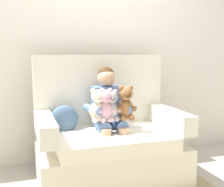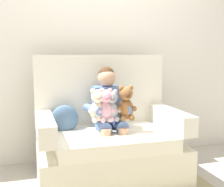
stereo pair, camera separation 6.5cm
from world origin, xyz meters
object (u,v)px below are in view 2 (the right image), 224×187
plush_grey (111,106)px  throw_pillow (65,119)px  seated_child (109,107)px  armchair (108,141)px  plush_cream (98,106)px  plush_brown (126,104)px  plush_pink (106,106)px

plush_grey → throw_pillow: size_ratio=1.08×
seated_child → throw_pillow: seated_child is taller
armchair → plush_cream: 0.40m
plush_brown → armchair: bearing=132.2°
throw_pillow → plush_pink: bearing=-35.2°
plush_pink → plush_brown: (0.19, 0.01, 0.01)m
seated_child → throw_pillow: 0.42m
plush_grey → plush_pink: plush_pink is taller
armchair → plush_grey: 0.37m
plush_grey → throw_pillow: plush_grey is taller
plush_grey → seated_child: bearing=90.9°
plush_grey → plush_cream: bearing=-177.8°
armchair → seated_child: (0.01, 0.00, 0.32)m
seated_child → throw_pillow: bearing=169.7°
armchair → plush_pink: armchair is taller
seated_child → plush_grey: seated_child is taller
seated_child → plush_cream: 0.19m
plush_cream → throw_pillow: plush_cream is taller
armchair → plush_grey: (-0.01, -0.13, 0.35)m
plush_grey → throw_pillow: 0.47m
plush_grey → plush_pink: 0.05m
armchair → throw_pillow: armchair is taller
seated_child → plush_grey: bearing=-92.2°
plush_grey → plush_pink: bearing=-168.0°
armchair → plush_grey: bearing=-93.0°
plush_grey → plush_brown: size_ratio=0.90×
armchair → plush_brown: size_ratio=4.16×
plush_grey → plush_cream: size_ratio=0.95×
plush_brown → plush_grey: bearing=177.8°
plush_grey → plush_brown: bearing=7.3°
plush_grey → plush_pink: size_ratio=0.96×
seated_child → plush_pink: 0.16m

